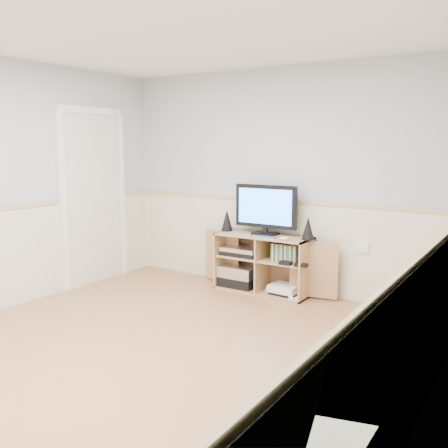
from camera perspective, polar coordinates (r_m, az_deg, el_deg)
The scene contains 11 objects.
room at distance 3.94m, azimuth -8.44°, elevation 2.68°, with size 4.04×4.54×2.54m.
media_cabinet at distance 5.69m, azimuth 4.71°, elevation -4.36°, with size 1.69×0.41×0.65m.
monitor at distance 5.58m, azimuth 4.78°, elevation 1.86°, with size 0.75×0.18×0.56m.
speaker_left at distance 5.82m, azimuth 0.34°, elevation 0.44°, with size 0.14×0.14×0.25m, color black.
speaker_right at distance 5.35m, azimuth 9.58°, elevation -0.47°, with size 0.13×0.13×0.25m, color black.
keyboard at distance 5.43m, azimuth 4.47°, elevation -1.50°, with size 0.30×0.12×0.01m, color silver.
mouse at distance 5.31m, azimuth 6.91°, elevation -1.64°, with size 0.10×0.06×0.04m, color white.
av_components at distance 5.81m, azimuth 1.89°, elevation -5.19°, with size 0.52×0.33×0.47m.
game_consoles at distance 5.58m, azimuth 6.93°, elevation -7.43°, with size 0.45×0.30×0.11m.
game_cases at distance 5.47m, azimuth 7.08°, elevation -3.29°, with size 0.30×0.14×0.19m, color #3F8C3F.
wall_outlet at distance 5.38m, azimuth 15.64°, elevation -2.50°, with size 0.12×0.03×0.12m, color white.
Camera 1 is at (2.52, -2.83, 1.64)m, focal length 40.00 mm.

